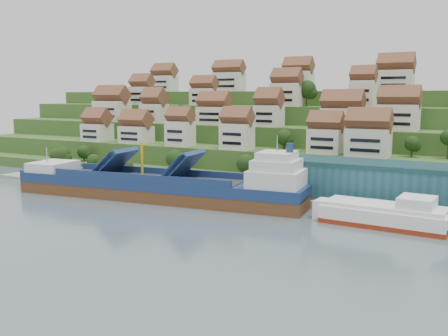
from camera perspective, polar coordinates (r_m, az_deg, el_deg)
The scene contains 11 objects.
ground at distance 139.75m, azimuth -4.72°, elevation -3.82°, with size 300.00×300.00×0.00m, color slate.
quay at distance 142.99m, azimuth 5.34°, elevation -3.10°, with size 180.00×14.00×2.20m, color gray.
pebble_beach at distance 185.92m, azimuth -17.64°, elevation -0.99°, with size 45.00×20.00×1.00m, color gray.
hillside at distance 230.73m, azimuth 9.71°, elevation 3.56°, with size 260.00×128.00×31.00m.
hillside_village at distance 193.53m, azimuth 3.88°, elevation 6.97°, with size 155.73×62.17×28.49m.
hillside_trees at distance 178.12m, azimuth -0.58°, elevation 3.82°, with size 137.81×62.59×31.62m.
warehouse at distance 134.49m, azimuth 18.31°, elevation -1.57°, with size 60.00×15.00×10.00m, color #23535F.
flagpole at distance 138.24m, azimuth 3.83°, elevation -1.04°, with size 1.28×0.16×8.00m.
beach_huts at distance 186.29m, azimuth -18.37°, elevation -0.51°, with size 14.40×3.70×2.20m.
cargo_ship at distance 141.38m, azimuth -6.93°, elevation -2.23°, with size 87.21×23.30×19.23m.
second_ship at distance 118.85m, azimuth 18.10°, elevation -5.18°, with size 28.10×11.50×8.02m.
Camera 1 is at (76.16, -113.44, 29.31)m, focal length 40.00 mm.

